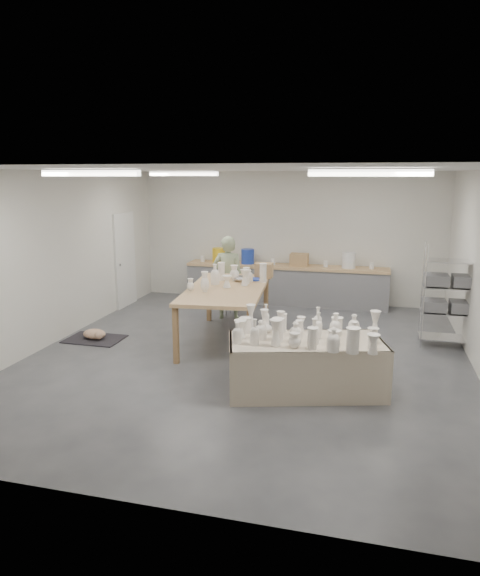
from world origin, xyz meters
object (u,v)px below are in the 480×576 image
(drying_table, at_px, (306,362))
(potter, at_px, (228,278))
(work_table, at_px, (230,287))
(red_stool, at_px, (232,301))

(drying_table, height_order, potter, potter)
(work_table, xyz_separation_m, red_stool, (-0.40, 1.54, -0.66))
(drying_table, relative_size, red_stool, 5.80)
(potter, bearing_deg, drying_table, 113.99)
(potter, xyz_separation_m, red_stool, (0.00, 0.27, -0.55))
(drying_table, distance_m, red_stool, 4.07)
(drying_table, height_order, red_stool, drying_table)
(drying_table, bearing_deg, red_stool, 103.98)
(work_table, relative_size, red_stool, 6.97)
(red_stool, bearing_deg, potter, -90.00)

